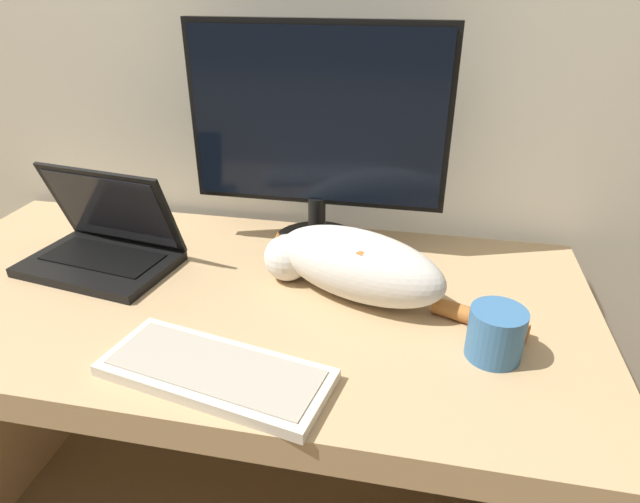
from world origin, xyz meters
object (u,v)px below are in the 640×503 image
(laptop, at_px, (104,246))
(cat, at_px, (353,264))
(monitor, at_px, (317,136))
(external_keyboard, at_px, (215,372))
(coffee_mug, at_px, (496,334))

(laptop, distance_m, cat, 0.55)
(monitor, bearing_deg, external_keyboard, -97.54)
(monitor, bearing_deg, coffee_mug, -42.49)
(coffee_mug, bearing_deg, cat, 150.69)
(cat, distance_m, coffee_mug, 0.30)
(laptop, xyz_separation_m, cat, (0.55, -0.02, 0.03))
(external_keyboard, relative_size, cat, 0.75)
(external_keyboard, height_order, coffee_mug, coffee_mug)
(coffee_mug, bearing_deg, external_keyboard, -161.57)
(monitor, xyz_separation_m, cat, (0.11, -0.19, -0.19))
(external_keyboard, distance_m, coffee_mug, 0.46)
(laptop, distance_m, coffee_mug, 0.83)
(monitor, xyz_separation_m, external_keyboard, (-0.06, -0.48, -0.25))
(external_keyboard, height_order, cat, cat)
(cat, relative_size, coffee_mug, 5.61)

